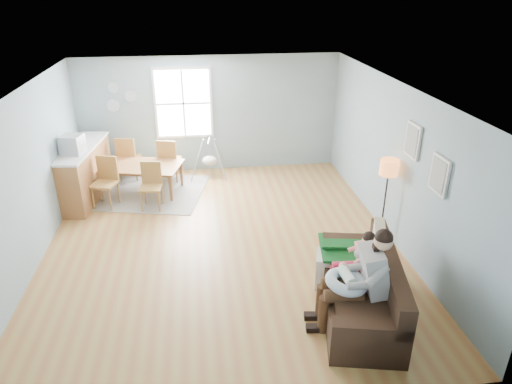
{
  "coord_description": "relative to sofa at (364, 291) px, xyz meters",
  "views": [
    {
      "loc": [
        -0.33,
        -6.92,
        4.2
      ],
      "look_at": [
        0.59,
        -0.12,
        1.0
      ],
      "focal_mm": 32.0,
      "sensor_mm": 36.0,
      "label": 1
    }
  ],
  "objects": [
    {
      "name": "room",
      "position": [
        -1.83,
        2.06,
        2.11
      ],
      "size": [
        8.4,
        9.4,
        3.9
      ],
      "color": "#AC6E3D"
    },
    {
      "name": "window",
      "position": [
        -2.43,
        5.53,
        1.34
      ],
      "size": [
        1.32,
        0.08,
        1.62
      ],
      "color": "silver",
      "rests_on": "room"
    },
    {
      "name": "pictures",
      "position": [
        1.14,
        1.01,
        1.54
      ],
      "size": [
        0.05,
        1.34,
        0.74
      ],
      "color": "silver",
      "rests_on": "room"
    },
    {
      "name": "wall_plates",
      "position": [
        -3.83,
        5.53,
        1.52
      ],
      "size": [
        0.67,
        0.02,
        0.66
      ],
      "color": "#A8C1CA",
      "rests_on": "room"
    },
    {
      "name": "sofa",
      "position": [
        0.0,
        0.0,
        0.0
      ],
      "size": [
        1.38,
        2.33,
        0.88
      ],
      "color": "black",
      "rests_on": "room"
    },
    {
      "name": "green_throw",
      "position": [
        0.07,
        0.73,
        0.25
      ],
      "size": [
        1.11,
        0.96,
        0.04
      ],
      "primitive_type": "cube",
      "rotation": [
        0.0,
        0.0,
        -0.17
      ],
      "color": "#125021",
      "rests_on": "sofa"
    },
    {
      "name": "beige_pillow",
      "position": [
        0.34,
        0.51,
        0.48
      ],
      "size": [
        0.3,
        0.53,
        0.51
      ],
      "primitive_type": "cube",
      "rotation": [
        0.0,
        0.0,
        -0.34
      ],
      "color": "tan",
      "rests_on": "sofa"
    },
    {
      "name": "father",
      "position": [
        -0.2,
        -0.28,
        0.46
      ],
      "size": [
        1.07,
        0.54,
        1.46
      ],
      "color": "#969699",
      "rests_on": "sofa"
    },
    {
      "name": "nursing_pillow",
      "position": [
        -0.36,
        -0.24,
        0.37
      ],
      "size": [
        0.65,
        0.63,
        0.23
      ],
      "primitive_type": "torus",
      "rotation": [
        0.0,
        0.14,
        -0.16
      ],
      "color": "silver",
      "rests_on": "father"
    },
    {
      "name": "infant",
      "position": [
        -0.36,
        -0.2,
        0.46
      ],
      "size": [
        0.17,
        0.4,
        0.15
      ],
      "color": "white",
      "rests_on": "nursing_pillow"
    },
    {
      "name": "toddler",
      "position": [
        -0.03,
        0.22,
        0.44
      ],
      "size": [
        0.59,
        0.3,
        0.91
      ],
      "color": "white",
      "rests_on": "sofa"
    },
    {
      "name": "floor_lamp",
      "position": [
        0.97,
        1.8,
        0.94
      ],
      "size": [
        0.31,
        0.31,
        1.52
      ],
      "color": "black",
      "rests_on": "room"
    },
    {
      "name": "storage_cube",
      "position": [
        -0.28,
        0.63,
        -0.05
      ],
      "size": [
        0.57,
        0.54,
        0.52
      ],
      "color": "silver",
      "rests_on": "room"
    },
    {
      "name": "rug",
      "position": [
        -3.43,
        4.41,
        -0.31
      ],
      "size": [
        3.02,
        2.54,
        0.01
      ],
      "primitive_type": "cube",
      "rotation": [
        0.0,
        0.0,
        -0.23
      ],
      "color": "gray",
      "rests_on": "room"
    },
    {
      "name": "dining_table",
      "position": [
        -3.43,
        4.41,
        -0.0
      ],
      "size": [
        1.95,
        1.4,
        0.62
      ],
      "primitive_type": "imported",
      "rotation": [
        0.0,
        0.0,
        -0.26
      ],
      "color": "brown",
      "rests_on": "rug"
    },
    {
      "name": "chair_sw",
      "position": [
        -4.03,
        3.89,
        0.27
      ],
      "size": [
        0.58,
        0.58,
        1.02
      ],
      "color": "olive",
      "rests_on": "rug"
    },
    {
      "name": "chair_se",
      "position": [
        -3.13,
        3.67,
        0.22
      ],
      "size": [
        0.47,
        0.47,
        0.94
      ],
      "color": "olive",
      "rests_on": "rug"
    },
    {
      "name": "chair_nw",
      "position": [
        -3.75,
        5.15,
        0.28
      ],
      "size": [
        0.55,
        0.55,
        1.03
      ],
      "color": "olive",
      "rests_on": "rug"
    },
    {
      "name": "chair_ne",
      "position": [
        -2.83,
        4.94,
        0.27
      ],
      "size": [
        0.55,
        0.55,
        1.0
      ],
      "color": "olive",
      "rests_on": "rug"
    },
    {
      "name": "counter",
      "position": [
        -4.53,
        4.27,
        0.27
      ],
      "size": [
        0.85,
        2.1,
        1.14
      ],
      "color": "brown",
      "rests_on": "room"
    },
    {
      "name": "monitor",
      "position": [
        -4.56,
        3.88,
        1.01
      ],
      "size": [
        0.47,
        0.45,
        0.37
      ],
      "color": "#ADADB2",
      "rests_on": "counter"
    },
    {
      "name": "baby_swing",
      "position": [
        -1.9,
        5.16,
        0.07
      ],
      "size": [
        0.92,
        0.94,
        0.85
      ],
      "color": "#ADADB2",
      "rests_on": "room"
    }
  ]
}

